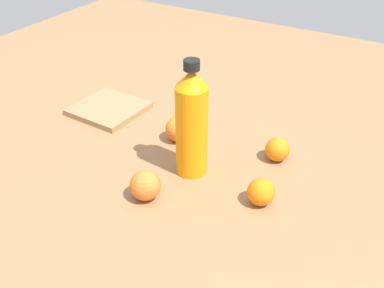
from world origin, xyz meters
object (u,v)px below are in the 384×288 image
(water_bottle, at_px, (192,122))
(orange_0, at_px, (145,185))
(orange_3, at_px, (261,192))
(orange_2, at_px, (277,149))
(orange_1, at_px, (178,129))
(cutting_board, at_px, (109,109))

(water_bottle, distance_m, orange_0, 0.19)
(orange_3, bearing_deg, orange_2, 100.44)
(orange_1, distance_m, orange_2, 0.28)
(orange_0, bearing_deg, orange_1, 105.28)
(orange_0, bearing_deg, cutting_board, 140.64)
(orange_1, relative_size, orange_2, 1.12)
(orange_2, xyz_separation_m, cutting_board, (-0.56, -0.02, -0.02))
(water_bottle, bearing_deg, orange_3, -39.46)
(water_bottle, relative_size, cutting_board, 1.50)
(orange_3, bearing_deg, cutting_board, 164.32)
(orange_2, bearing_deg, cutting_board, -177.78)
(orange_2, height_order, cutting_board, orange_2)
(orange_1, relative_size, cutting_board, 0.36)
(water_bottle, bearing_deg, orange_2, 11.86)
(orange_1, bearing_deg, orange_3, -23.53)
(orange_3, bearing_deg, orange_1, 156.47)
(water_bottle, height_order, orange_2, water_bottle)
(cutting_board, bearing_deg, orange_2, 4.71)
(orange_1, distance_m, cutting_board, 0.28)
(water_bottle, relative_size, orange_0, 4.15)
(water_bottle, relative_size, orange_1, 4.19)
(orange_0, height_order, cutting_board, orange_0)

